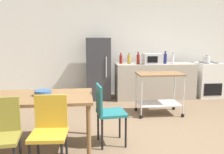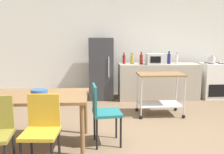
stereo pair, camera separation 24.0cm
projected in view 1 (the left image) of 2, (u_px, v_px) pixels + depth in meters
name	position (u px, v px, depth m)	size (l,w,h in m)	color
ground_plane	(144.00, 141.00, 3.66)	(12.00, 12.00, 0.00)	brown
back_wall	(117.00, 41.00, 6.57)	(8.40, 0.12, 2.90)	silver
kitchen_counter	(155.00, 81.00, 6.23)	(2.00, 0.64, 0.90)	#A89E8E
dining_table	(39.00, 101.00, 3.38)	(1.50, 0.90, 0.75)	brown
chair_olive	(1.00, 133.00, 2.66)	(0.44, 0.44, 0.89)	olive
chair_teal	(107.00, 110.00, 3.49)	(0.44, 0.44, 0.89)	#1E666B
chair_mustard	(50.00, 129.00, 2.77)	(0.42, 0.42, 0.89)	gold
stove_oven	(208.00, 80.00, 6.40)	(0.60, 0.61, 0.92)	white
refrigerator	(98.00, 69.00, 6.13)	(0.60, 0.63, 1.55)	#333338
kitchen_cart	(159.00, 87.00, 4.89)	(0.91, 0.57, 0.85)	brown
bottle_wine	(121.00, 59.00, 6.12)	(0.07, 0.07, 0.28)	maroon
bottle_hot_sauce	(129.00, 59.00, 6.09)	(0.08, 0.08, 0.26)	gold
bottle_vinegar	(138.00, 59.00, 6.01)	(0.08, 0.08, 0.31)	maroon
microwave	(152.00, 59.00, 6.04)	(0.46, 0.35, 0.26)	silver
bottle_soy_sauce	(165.00, 58.00, 6.11)	(0.08, 0.08, 0.32)	navy
bottle_sesame_oil	(173.00, 59.00, 6.12)	(0.06, 0.06, 0.27)	silver
fruit_bowl	(43.00, 93.00, 3.38)	(0.23, 0.23, 0.07)	#33598C
kettle	(206.00, 59.00, 6.20)	(0.24, 0.17, 0.19)	silver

